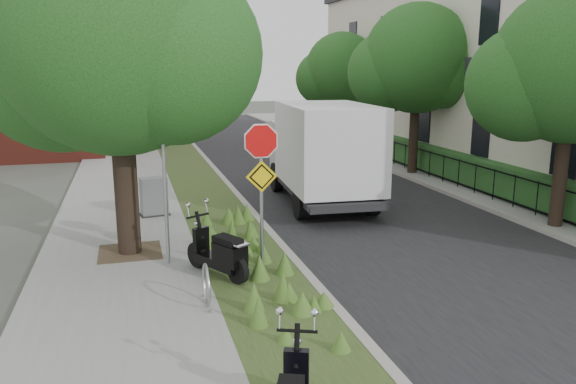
% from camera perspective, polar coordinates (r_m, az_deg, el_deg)
% --- Properties ---
extents(ground, '(120.00, 120.00, 0.00)m').
position_cam_1_polar(ground, '(11.53, 4.95, -9.21)').
color(ground, '#4C5147').
rests_on(ground, ground).
extents(sidewalk_near, '(3.50, 60.00, 0.12)m').
position_cam_1_polar(sidewalk_near, '(20.44, -16.59, 0.18)').
color(sidewalk_near, gray).
rests_on(sidewalk_near, ground).
extents(verge, '(2.00, 60.00, 0.12)m').
position_cam_1_polar(verge, '(20.57, -8.92, 0.63)').
color(verge, '#2F421C').
rests_on(verge, ground).
extents(kerb_near, '(0.20, 60.00, 0.13)m').
position_cam_1_polar(kerb_near, '(20.71, -6.18, 0.81)').
color(kerb_near, '#9E9991').
rests_on(kerb_near, ground).
extents(road, '(7.00, 60.00, 0.01)m').
position_cam_1_polar(road, '(21.56, 3.03, 1.17)').
color(road, black).
rests_on(road, ground).
extents(kerb_far, '(0.20, 60.00, 0.13)m').
position_cam_1_polar(kerb_far, '(22.91, 11.35, 1.77)').
color(kerb_far, '#9E9991').
rests_on(kerb_far, ground).
extents(footpath_far, '(3.20, 60.00, 0.12)m').
position_cam_1_polar(footpath_far, '(23.72, 15.01, 1.95)').
color(footpath_far, gray).
rests_on(footpath_far, ground).
extents(street_tree_main, '(6.21, 5.54, 7.66)m').
position_cam_1_polar(street_tree_main, '(12.87, -17.39, 14.39)').
color(street_tree_main, black).
rests_on(street_tree_main, ground).
extents(bare_post, '(0.08, 0.08, 4.00)m').
position_cam_1_polar(bare_post, '(12.01, -12.45, 1.95)').
color(bare_post, '#A5A8AD').
rests_on(bare_post, ground).
extents(bike_hoop, '(0.06, 0.78, 0.77)m').
position_cam_1_polar(bike_hoop, '(10.19, -8.30, -9.32)').
color(bike_hoop, '#A5A8AD').
rests_on(bike_hoop, ground).
extents(sign_assembly, '(0.94, 0.08, 3.22)m').
position_cam_1_polar(sign_assembly, '(11.03, -2.72, 2.40)').
color(sign_assembly, '#A5A8AD').
rests_on(sign_assembly, ground).
extents(fence_far, '(0.04, 24.00, 1.00)m').
position_cam_1_polar(fence_far, '(23.13, 12.97, 3.32)').
color(fence_far, black).
rests_on(fence_far, ground).
extents(hedge_far, '(1.00, 24.00, 1.10)m').
position_cam_1_polar(hedge_far, '(23.47, 14.47, 3.38)').
color(hedge_far, '#17421E').
rests_on(hedge_far, footpath_far).
extents(terrace_houses, '(7.40, 26.40, 8.20)m').
position_cam_1_polar(terrace_houses, '(25.20, 22.14, 11.44)').
color(terrace_houses, beige).
rests_on(terrace_houses, ground).
extents(brick_building, '(9.40, 10.40, 8.30)m').
position_cam_1_polar(brick_building, '(32.49, -26.38, 11.23)').
color(brick_building, maroon).
rests_on(brick_building, ground).
extents(far_tree_a, '(4.60, 4.10, 6.22)m').
position_cam_1_polar(far_tree_a, '(16.17, 26.56, 10.79)').
color(far_tree_a, black).
rests_on(far_tree_a, ground).
extents(far_tree_b, '(4.83, 4.31, 6.56)m').
position_cam_1_polar(far_tree_b, '(22.76, 12.78, 12.55)').
color(far_tree_b, black).
rests_on(far_tree_b, ground).
extents(far_tree_c, '(4.37, 3.89, 5.93)m').
position_cam_1_polar(far_tree_c, '(30.05, 5.35, 11.95)').
color(far_tree_c, black).
rests_on(far_tree_c, ground).
extents(scooter_near, '(1.06, 1.68, 0.89)m').
position_cam_1_polar(scooter_near, '(11.38, -6.63, -6.60)').
color(scooter_near, black).
rests_on(scooter_near, ground).
extents(box_truck, '(2.78, 6.16, 2.72)m').
position_cam_1_polar(box_truck, '(17.57, 3.53, 4.38)').
color(box_truck, '#262628').
rests_on(box_truck, ground).
extents(utility_cabinet, '(0.89, 0.67, 1.09)m').
position_cam_1_polar(utility_cabinet, '(16.46, -13.46, -0.51)').
color(utility_cabinet, '#262628').
rests_on(utility_cabinet, ground).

